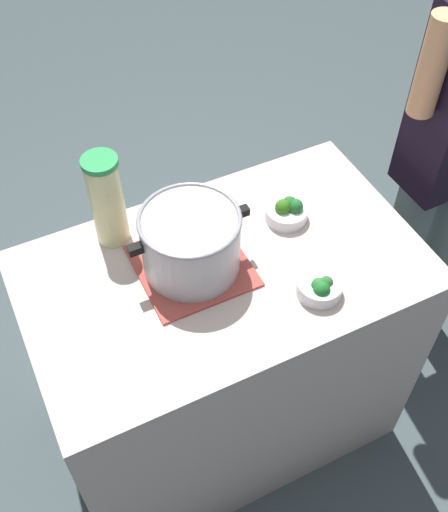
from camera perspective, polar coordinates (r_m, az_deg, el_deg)
The scene contains 7 objects.
ground_plane at distance 2.56m, azimuth 0.00°, elevation -14.44°, with size 8.00×8.00×0.00m, color #48575A.
counter_slab at distance 2.15m, azimuth 0.00°, elevation -8.98°, with size 1.13×0.68×0.94m, color beige.
dish_cloth at distance 1.77m, azimuth -2.90°, elevation -0.86°, with size 0.30×0.30×0.01m, color #B84D43.
cooking_pot at distance 1.69m, azimuth -3.04°, elevation 1.33°, with size 0.35×0.28×0.19m.
lemonade_pitcher at distance 1.77m, azimuth -10.55°, elevation 4.99°, with size 0.10×0.10×0.29m.
broccoli_bowl_front at distance 1.71m, azimuth 8.68°, elevation -2.80°, with size 0.12×0.12×0.07m.
broccoli_bowl_center at distance 1.88m, azimuth 5.75°, elevation 4.09°, with size 0.13×0.13×0.08m.
Camera 1 is at (-0.49, -1.00, 2.31)m, focal length 44.21 mm.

